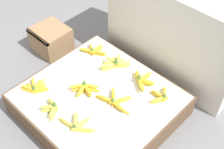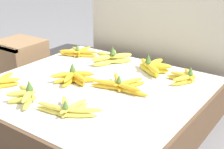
{
  "view_description": "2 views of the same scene",
  "coord_description": "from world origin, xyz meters",
  "px_view_note": "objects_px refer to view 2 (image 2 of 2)",
  "views": [
    {
      "loc": [
        1.11,
        -1.0,
        1.97
      ],
      "look_at": [
        0.03,
        0.11,
        0.37
      ],
      "focal_mm": 50.0,
      "sensor_mm": 36.0,
      "label": 1
    },
    {
      "loc": [
        0.9,
        -1.12,
        0.83
      ],
      "look_at": [
        0.01,
        0.13,
        0.21
      ],
      "focal_mm": 50.0,
      "sensor_mm": 36.0,
      "label": 2
    }
  ],
  "objects_px": {
    "banana_bunch_back_midleft": "(111,58)",
    "banana_bunch_middle_midright": "(121,85)",
    "banana_bunch_back_left": "(79,52)",
    "wooden_crate": "(20,57)",
    "banana_bunch_front_midleft": "(26,95)",
    "banana_bunch_back_midright": "(153,67)",
    "banana_bunch_back_right": "(185,77)",
    "banana_bunch_middle_midleft": "(74,77)",
    "banana_bunch_front_midright": "(68,109)"
  },
  "relations": [
    {
      "from": "banana_bunch_front_midleft",
      "to": "banana_bunch_back_midleft",
      "type": "distance_m",
      "value": 0.64
    },
    {
      "from": "banana_bunch_front_midright",
      "to": "banana_bunch_back_midright",
      "type": "xyz_separation_m",
      "value": [
        0.06,
        0.62,
        0.01
      ]
    },
    {
      "from": "banana_bunch_middle_midleft",
      "to": "banana_bunch_middle_midright",
      "type": "xyz_separation_m",
      "value": [
        0.24,
        0.07,
        -0.01
      ]
    },
    {
      "from": "banana_bunch_middle_midleft",
      "to": "banana_bunch_back_right",
      "type": "xyz_separation_m",
      "value": [
        0.46,
        0.34,
        -0.0
      ]
    },
    {
      "from": "banana_bunch_front_midleft",
      "to": "banana_bunch_back_left",
      "type": "height_order",
      "value": "banana_bunch_front_midleft"
    },
    {
      "from": "banana_bunch_back_midleft",
      "to": "banana_bunch_back_left",
      "type": "bearing_deg",
      "value": -177.61
    },
    {
      "from": "banana_bunch_front_midleft",
      "to": "banana_bunch_back_midright",
      "type": "xyz_separation_m",
      "value": [
        0.28,
        0.65,
        0.0
      ]
    },
    {
      "from": "banana_bunch_middle_midright",
      "to": "banana_bunch_back_midright",
      "type": "xyz_separation_m",
      "value": [
        0.02,
        0.29,
        0.01
      ]
    },
    {
      "from": "banana_bunch_middle_midleft",
      "to": "banana_bunch_back_right",
      "type": "relative_size",
      "value": 0.94
    },
    {
      "from": "banana_bunch_middle_midright",
      "to": "banana_bunch_back_midright",
      "type": "distance_m",
      "value": 0.29
    },
    {
      "from": "banana_bunch_middle_midright",
      "to": "banana_bunch_back_midleft",
      "type": "bearing_deg",
      "value": 133.08
    },
    {
      "from": "banana_bunch_back_left",
      "to": "banana_bunch_back_midright",
      "type": "bearing_deg",
      "value": 2.19
    },
    {
      "from": "banana_bunch_back_right",
      "to": "banana_bunch_back_left",
      "type": "bearing_deg",
      "value": 179.62
    },
    {
      "from": "banana_bunch_front_midright",
      "to": "banana_bunch_middle_midright",
      "type": "bearing_deg",
      "value": 82.73
    },
    {
      "from": "banana_bunch_front_midleft",
      "to": "banana_bunch_back_midleft",
      "type": "height_order",
      "value": "banana_bunch_back_midleft"
    },
    {
      "from": "banana_bunch_back_midright",
      "to": "banana_bunch_front_midleft",
      "type": "bearing_deg",
      "value": -113.67
    },
    {
      "from": "banana_bunch_front_midright",
      "to": "banana_bunch_back_left",
      "type": "distance_m",
      "value": 0.76
    },
    {
      "from": "wooden_crate",
      "to": "banana_bunch_back_midright",
      "type": "xyz_separation_m",
      "value": [
        1.0,
        0.11,
        0.11
      ]
    },
    {
      "from": "wooden_crate",
      "to": "banana_bunch_middle_midright",
      "type": "distance_m",
      "value": 1.01
    },
    {
      "from": "banana_bunch_middle_midleft",
      "to": "banana_bunch_back_left",
      "type": "xyz_separation_m",
      "value": [
        -0.27,
        0.34,
        -0.01
      ]
    },
    {
      "from": "wooden_crate",
      "to": "banana_bunch_front_midleft",
      "type": "height_order",
      "value": "banana_bunch_front_midleft"
    },
    {
      "from": "banana_bunch_middle_midright",
      "to": "banana_bunch_back_right",
      "type": "xyz_separation_m",
      "value": [
        0.21,
        0.27,
        0.0
      ]
    },
    {
      "from": "banana_bunch_front_midleft",
      "to": "banana_bunch_back_left",
      "type": "bearing_deg",
      "value": 110.85
    },
    {
      "from": "banana_bunch_front_midleft",
      "to": "banana_bunch_back_right",
      "type": "distance_m",
      "value": 0.79
    },
    {
      "from": "wooden_crate",
      "to": "banana_bunch_front_midleft",
      "type": "xyz_separation_m",
      "value": [
        0.72,
        -0.54,
        0.11
      ]
    },
    {
      "from": "banana_bunch_middle_midright",
      "to": "banana_bunch_back_right",
      "type": "relative_size",
      "value": 1.44
    },
    {
      "from": "wooden_crate",
      "to": "banana_bunch_front_midleft",
      "type": "relative_size",
      "value": 1.8
    },
    {
      "from": "banana_bunch_back_midright",
      "to": "banana_bunch_back_right",
      "type": "relative_size",
      "value": 1.05
    },
    {
      "from": "banana_bunch_back_left",
      "to": "banana_bunch_back_right",
      "type": "bearing_deg",
      "value": -0.38
    },
    {
      "from": "banana_bunch_front_midleft",
      "to": "banana_bunch_back_midleft",
      "type": "relative_size",
      "value": 0.71
    },
    {
      "from": "banana_bunch_back_midleft",
      "to": "banana_bunch_middle_midright",
      "type": "bearing_deg",
      "value": -46.92
    },
    {
      "from": "banana_bunch_middle_midright",
      "to": "banana_bunch_back_right",
      "type": "height_order",
      "value": "banana_bunch_back_right"
    },
    {
      "from": "banana_bunch_back_right",
      "to": "wooden_crate",
      "type": "bearing_deg",
      "value": -175.87
    },
    {
      "from": "wooden_crate",
      "to": "banana_bunch_back_right",
      "type": "xyz_separation_m",
      "value": [
        1.2,
        0.09,
        0.1
      ]
    },
    {
      "from": "banana_bunch_middle_midleft",
      "to": "banana_bunch_back_midleft",
      "type": "xyz_separation_m",
      "value": [
        -0.02,
        0.35,
        0.0
      ]
    },
    {
      "from": "banana_bunch_front_midright",
      "to": "banana_bunch_back_left",
      "type": "bearing_deg",
      "value": 127.94
    },
    {
      "from": "banana_bunch_front_midleft",
      "to": "banana_bunch_back_left",
      "type": "relative_size",
      "value": 0.72
    },
    {
      "from": "banana_bunch_front_midleft",
      "to": "banana_bunch_back_right",
      "type": "xyz_separation_m",
      "value": [
        0.48,
        0.62,
        -0.0
      ]
    },
    {
      "from": "wooden_crate",
      "to": "banana_bunch_middle_midright",
      "type": "bearing_deg",
      "value": -10.24
    },
    {
      "from": "wooden_crate",
      "to": "banana_bunch_back_midleft",
      "type": "relative_size",
      "value": 1.27
    },
    {
      "from": "banana_bunch_back_left",
      "to": "banana_bunch_back_midleft",
      "type": "distance_m",
      "value": 0.25
    },
    {
      "from": "wooden_crate",
      "to": "banana_bunch_back_midleft",
      "type": "height_order",
      "value": "banana_bunch_back_midleft"
    },
    {
      "from": "banana_bunch_front_midright",
      "to": "banana_bunch_back_midleft",
      "type": "distance_m",
      "value": 0.65
    },
    {
      "from": "banana_bunch_back_left",
      "to": "banana_bunch_back_midright",
      "type": "relative_size",
      "value": 1.09
    },
    {
      "from": "banana_bunch_front_midleft",
      "to": "banana_bunch_middle_midright",
      "type": "distance_m",
      "value": 0.45
    },
    {
      "from": "banana_bunch_back_left",
      "to": "wooden_crate",
      "type": "bearing_deg",
      "value": -169.18
    },
    {
      "from": "banana_bunch_back_midleft",
      "to": "banana_bunch_back_midright",
      "type": "xyz_separation_m",
      "value": [
        0.28,
        0.01,
        0.0
      ]
    },
    {
      "from": "banana_bunch_back_left",
      "to": "banana_bunch_back_right",
      "type": "distance_m",
      "value": 0.72
    },
    {
      "from": "banana_bunch_front_midleft",
      "to": "banana_bunch_back_left",
      "type": "xyz_separation_m",
      "value": [
        -0.24,
        0.63,
        -0.01
      ]
    },
    {
      "from": "wooden_crate",
      "to": "banana_bunch_back_right",
      "type": "distance_m",
      "value": 1.21
    }
  ]
}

